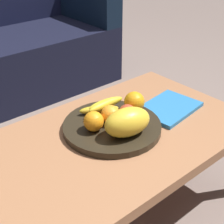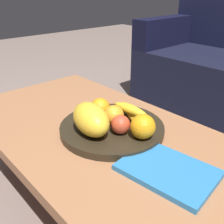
{
  "view_description": "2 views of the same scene",
  "coord_description": "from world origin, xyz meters",
  "views": [
    {
      "loc": [
        -0.62,
        -0.76,
        1.07
      ],
      "look_at": [
        0.06,
        0.03,
        0.46
      ],
      "focal_mm": 53.61,
      "sensor_mm": 36.0,
      "label": 1
    },
    {
      "loc": [
        0.66,
        -0.51,
        0.85
      ],
      "look_at": [
        0.06,
        0.03,
        0.46
      ],
      "focal_mm": 42.41,
      "sensor_mm": 36.0,
      "label": 2
    }
  ],
  "objects": [
    {
      "name": "magazine",
      "position": [
        0.33,
        -0.01,
        0.39
      ],
      "size": [
        0.27,
        0.21,
        0.02
      ],
      "primitive_type": "cube",
      "rotation": [
        0.0,
        0.0,
        0.13
      ],
      "color": "#2A74B6",
      "rests_on": "coffee_table"
    },
    {
      "name": "orange_left",
      "position": [
        -0.02,
        0.04,
        0.45
      ],
      "size": [
        0.07,
        0.07,
        0.07
      ],
      "primitive_type": "sphere",
      "color": "orange",
      "rests_on": "fruit_bowl"
    },
    {
      "name": "coffee_table",
      "position": [
        0.0,
        0.0,
        0.34
      ],
      "size": [
        1.12,
        0.62,
        0.38
      ],
      "color": "#9D6743",
      "rests_on": "ground_plane"
    },
    {
      "name": "melon_large_front",
      "position": [
        0.05,
        -0.06,
        0.46
      ],
      "size": [
        0.19,
        0.13,
        0.1
      ],
      "primitive_type": "ellipsoid",
      "rotation": [
        0.0,
        0.0,
        -0.21
      ],
      "color": "yellow",
      "rests_on": "fruit_bowl"
    },
    {
      "name": "banana_bunch",
      "position": [
        0.08,
        0.11,
        0.44
      ],
      "size": [
        0.17,
        0.11,
        0.06
      ],
      "color": "yellow",
      "rests_on": "fruit_bowl"
    },
    {
      "name": "fruit_bowl",
      "position": [
        0.06,
        0.03,
        0.4
      ],
      "size": [
        0.36,
        0.36,
        0.03
      ],
      "primitive_type": "cylinder",
      "color": "black",
      "rests_on": "coffee_table"
    },
    {
      "name": "orange_front",
      "position": [
        0.06,
        0.04,
        0.44
      ],
      "size": [
        0.07,
        0.07,
        0.07
      ],
      "primitive_type": "sphere",
      "color": "orange",
      "rests_on": "fruit_bowl"
    },
    {
      "name": "ground_plane",
      "position": [
        0.0,
        0.0,
        0.0
      ],
      "size": [
        8.0,
        8.0,
        0.0
      ],
      "primitive_type": "plane",
      "color": "#78665E"
    },
    {
      "name": "apple_front",
      "position": [
        0.12,
        0.01,
        0.44
      ],
      "size": [
        0.06,
        0.06,
        0.06
      ],
      "primitive_type": "sphere",
      "color": "#BD4328",
      "rests_on": "fruit_bowl"
    },
    {
      "name": "orange_right",
      "position": [
        0.19,
        0.05,
        0.45
      ],
      "size": [
        0.08,
        0.08,
        0.08
      ],
      "primitive_type": "sphere",
      "color": "orange",
      "rests_on": "fruit_bowl"
    }
  ]
}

